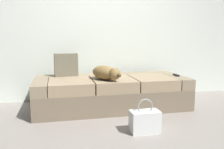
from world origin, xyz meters
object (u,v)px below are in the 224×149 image
Objects in this scene: dog_tan at (106,73)px; handbag at (145,121)px; throw_pillow at (66,65)px; couch at (111,92)px; tv_remote at (176,75)px.

dog_tan reaches higher than handbag.
throw_pillow is 0.90× the size of handbag.
tv_remote is (0.99, -0.08, 0.24)m from couch.
throw_pillow is (-1.62, 0.34, 0.16)m from tv_remote.
dog_tan is at bearing 108.04° from handbag.
couch is 0.39m from dog_tan.
tv_remote is at bearing -11.69° from throw_pillow.
throw_pillow reaches higher than tv_remote.
handbag is (0.79, -1.25, -0.49)m from throw_pillow.
throw_pillow reaches higher than handbag.
couch is at bearing -21.82° from throw_pillow.
dog_tan is at bearing -39.95° from throw_pillow.
couch is 0.79m from throw_pillow.
handbag is at bearing -57.84° from throw_pillow.
throw_pillow is at bearing 122.16° from handbag.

